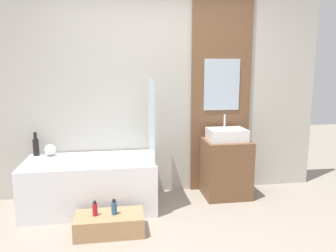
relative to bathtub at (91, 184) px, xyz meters
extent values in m
cube|color=#B7B2A8|center=(0.88, 0.43, 1.01)|extent=(4.20, 0.06, 2.60)
cube|color=brown|center=(1.66, 0.38, 1.01)|extent=(0.79, 0.03, 2.60)
cube|color=#ADBCCC|center=(1.66, 0.36, 1.11)|extent=(0.47, 0.01, 0.65)
cube|color=white|center=(0.00, 0.00, 0.00)|extent=(1.47, 0.77, 0.58)
cube|color=silver|center=(0.00, 0.00, 0.28)|extent=(1.15, 0.54, 0.01)
cube|color=silver|center=(0.70, -0.07, 0.74)|extent=(0.01, 0.58, 0.91)
cube|color=#A87F56|center=(0.22, -0.65, -0.19)|extent=(0.67, 0.35, 0.20)
cube|color=brown|center=(1.66, 0.12, 0.07)|extent=(0.56, 0.50, 0.73)
cube|color=white|center=(1.66, 0.12, 0.51)|extent=(0.46, 0.34, 0.15)
cylinder|color=silver|center=(1.66, 0.21, 0.66)|extent=(0.02, 0.02, 0.17)
cylinder|color=black|center=(-0.65, 0.30, 0.39)|extent=(0.07, 0.07, 0.20)
cylinder|color=black|center=(-0.65, 0.30, 0.53)|extent=(0.04, 0.04, 0.09)
sphere|color=silver|center=(-0.48, 0.27, 0.36)|extent=(0.14, 0.14, 0.14)
cylinder|color=#B21928|center=(0.08, -0.65, -0.03)|extent=(0.05, 0.05, 0.12)
cylinder|color=black|center=(0.08, -0.65, 0.04)|extent=(0.03, 0.03, 0.03)
cylinder|color=#2D567A|center=(0.27, -0.65, -0.03)|extent=(0.05, 0.05, 0.13)
cylinder|color=black|center=(0.27, -0.65, 0.04)|extent=(0.03, 0.03, 0.03)
camera|label=1|loc=(0.32, -3.71, 1.32)|focal=35.00mm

